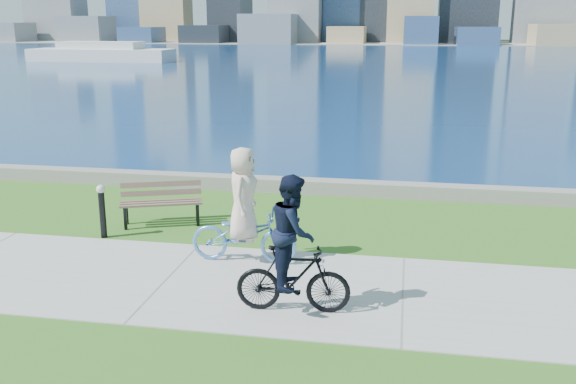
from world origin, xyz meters
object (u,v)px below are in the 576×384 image
park_bench (161,199)px  cyclist_man (293,256)px  cyclist_woman (244,220)px  bollard_lamp (102,208)px

park_bench → cyclist_man: 5.28m
cyclist_woman → cyclist_man: size_ratio=1.00×
bollard_lamp → cyclist_man: cyclist_man is taller
park_bench → cyclist_man: (3.60, -3.85, 0.37)m
park_bench → bollard_lamp: bearing=-147.9°
park_bench → bollard_lamp: size_ratio=1.65×
bollard_lamp → park_bench: bearing=52.4°
park_bench → bollard_lamp: bollard_lamp is taller
bollard_lamp → cyclist_woman: cyclist_woman is taller
park_bench → cyclist_woman: (2.35, -1.94, 0.26)m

